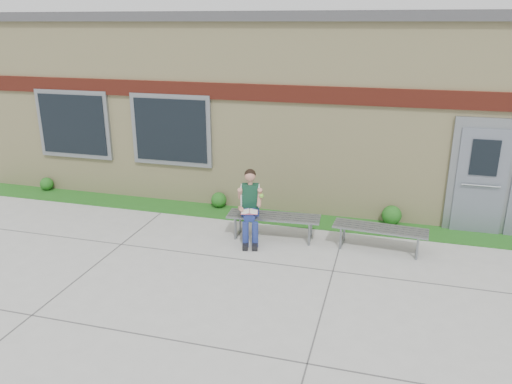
% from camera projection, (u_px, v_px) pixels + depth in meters
% --- Properties ---
extents(ground, '(80.00, 80.00, 0.00)m').
position_uv_depth(ground, '(268.00, 277.00, 8.22)').
color(ground, '#9E9E99').
rests_on(ground, ground).
extents(grass_strip, '(16.00, 0.80, 0.02)m').
position_uv_depth(grass_strip, '(298.00, 220.00, 10.58)').
color(grass_strip, '#194F15').
rests_on(grass_strip, ground).
extents(school_building, '(16.20, 6.22, 4.20)m').
position_uv_depth(school_building, '(325.00, 98.00, 13.00)').
color(school_building, beige).
rests_on(school_building, ground).
extents(bench_left, '(1.81, 0.62, 0.46)m').
position_uv_depth(bench_left, '(274.00, 221.00, 9.62)').
color(bench_left, slate).
rests_on(bench_left, ground).
extents(bench_right, '(1.72, 0.59, 0.44)m').
position_uv_depth(bench_right, '(380.00, 233.00, 9.12)').
color(bench_right, slate).
rests_on(bench_right, ground).
extents(girl, '(0.55, 0.86, 1.37)m').
position_uv_depth(girl, '(250.00, 205.00, 9.42)').
color(girl, navy).
rests_on(girl, ground).
extents(shrub_west, '(0.32, 0.32, 0.32)m').
position_uv_depth(shrub_west, '(47.00, 184.00, 12.38)').
color(shrub_west, '#194F15').
rests_on(shrub_west, grass_strip).
extents(shrub_mid, '(0.34, 0.34, 0.34)m').
position_uv_depth(shrub_mid, '(219.00, 200.00, 11.23)').
color(shrub_mid, '#194F15').
rests_on(shrub_mid, grass_strip).
extents(shrub_east, '(0.40, 0.40, 0.40)m').
position_uv_depth(shrub_east, '(392.00, 215.00, 10.26)').
color(shrub_east, '#194F15').
rests_on(shrub_east, grass_strip).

